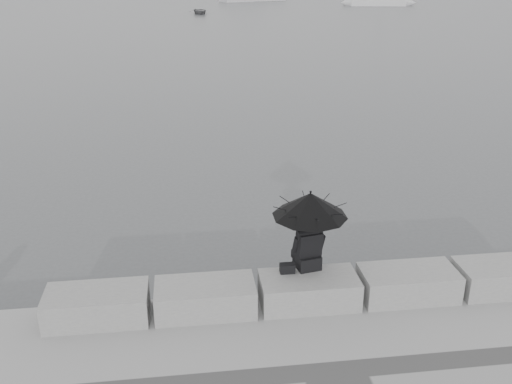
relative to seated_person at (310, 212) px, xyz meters
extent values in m
plane|color=#484A4D|center=(-0.04, 0.13, -2.02)|extent=(360.00, 360.00, 0.00)
cube|color=gray|center=(-3.44, -0.32, -1.27)|extent=(1.60, 0.80, 0.50)
cube|color=gray|center=(-1.74, -0.32, -1.27)|extent=(1.60, 0.80, 0.50)
cube|color=gray|center=(-0.04, -0.32, -1.27)|extent=(1.60, 0.80, 0.50)
cube|color=gray|center=(1.66, -0.32, -1.27)|extent=(1.60, 0.80, 0.50)
cube|color=gray|center=(3.36, -0.32, -1.27)|extent=(1.60, 0.80, 0.50)
sphere|color=#726056|center=(0.00, 0.02, -0.24)|extent=(0.21, 0.21, 0.21)
cylinder|color=black|center=(0.00, 0.01, -0.17)|extent=(0.02, 0.02, 1.00)
cone|color=black|center=(0.00, 0.01, 0.14)|extent=(1.24, 1.24, 0.40)
sphere|color=black|center=(0.00, 0.01, 0.35)|extent=(0.04, 0.04, 0.04)
cube|color=black|center=(-0.37, -0.12, -0.94)|extent=(0.25, 0.14, 0.16)
cube|color=silver|center=(24.90, 70.26, -1.67)|extent=(7.60, 3.58, 0.90)
imported|color=gray|center=(0.47, 60.74, -1.74)|extent=(3.46, 1.84, 0.56)
camera|label=1|loc=(-1.94, -8.20, 3.78)|focal=40.00mm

